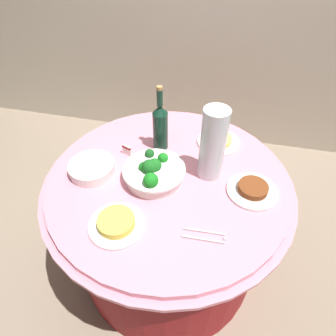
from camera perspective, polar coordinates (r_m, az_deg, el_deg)
name	(u,v)px	position (r m, az deg, el deg)	size (l,w,h in m)	color
ground_plane	(168,258)	(1.91, 0.00, -17.52)	(6.00, 6.00, 0.00)	gray
buffet_table	(168,223)	(1.59, 0.00, -10.92)	(1.16, 1.16, 0.74)	maroon
broccoli_bowl	(154,172)	(1.27, -2.87, -0.82)	(0.28, 0.28, 0.11)	white
plate_stack	(92,168)	(1.36, -14.96, 0.00)	(0.21, 0.21, 0.05)	white
wine_bottle	(160,126)	(1.39, -1.54, 8.42)	(0.07, 0.07, 0.34)	#103223
decorative_fruit_vase	(212,148)	(1.24, 8.82, 3.90)	(0.11, 0.11, 0.34)	silver
serving_tongs	(205,236)	(1.11, 7.44, -13.26)	(0.17, 0.05, 0.01)	silver
food_plate_noodles	(219,141)	(1.51, 10.07, 5.38)	(0.22, 0.22, 0.04)	white
food_plate_fried_egg	(117,223)	(1.14, -10.25, -10.80)	(0.22, 0.22, 0.04)	white
food_plate_stir_fry	(252,190)	(1.28, 16.53, -4.17)	(0.22, 0.22, 0.04)	white
label_placard_front	(127,150)	(1.42, -8.26, 3.62)	(0.05, 0.03, 0.05)	white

